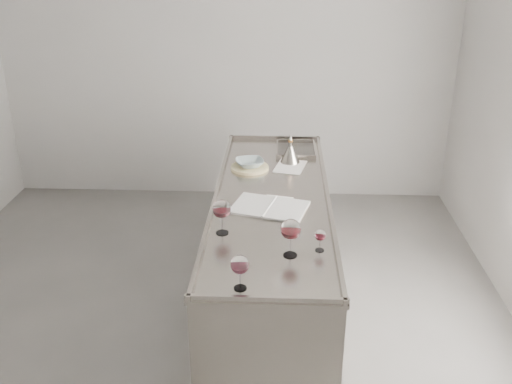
{
  "coord_description": "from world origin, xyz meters",
  "views": [
    {
      "loc": [
        0.55,
        -3.11,
        2.48
      ],
      "look_at": [
        0.4,
        0.2,
        1.02
      ],
      "focal_mm": 40.0,
      "sensor_mm": 36.0,
      "label": 1
    }
  ],
  "objects_px": {
    "counter": "(271,259)",
    "notebook": "(269,207)",
    "wine_glass_right": "(291,230)",
    "ceramic_bowl": "(250,163)",
    "wine_glass_middle": "(240,265)",
    "wine_funnel": "(290,154)",
    "wine_glass_small": "(320,236)",
    "wine_glass_left": "(222,210)"
  },
  "relations": [
    {
      "from": "wine_glass_middle",
      "to": "wine_glass_right",
      "type": "xyz_separation_m",
      "value": [
        0.25,
        0.33,
        0.02
      ]
    },
    {
      "from": "counter",
      "to": "wine_glass_small",
      "type": "bearing_deg",
      "value": -68.37
    },
    {
      "from": "counter",
      "to": "wine_glass_small",
      "type": "xyz_separation_m",
      "value": [
        0.27,
        -0.69,
        0.56
      ]
    },
    {
      "from": "wine_glass_middle",
      "to": "wine_funnel",
      "type": "height_order",
      "value": "wine_funnel"
    },
    {
      "from": "counter",
      "to": "wine_glass_middle",
      "type": "xyz_separation_m",
      "value": [
        -0.13,
        -1.08,
        0.6
      ]
    },
    {
      "from": "wine_glass_left",
      "to": "notebook",
      "type": "relative_size",
      "value": 0.4
    },
    {
      "from": "wine_glass_left",
      "to": "wine_funnel",
      "type": "xyz_separation_m",
      "value": [
        0.4,
        1.16,
        -0.08
      ]
    },
    {
      "from": "notebook",
      "to": "ceramic_bowl",
      "type": "height_order",
      "value": "ceramic_bowl"
    },
    {
      "from": "wine_glass_right",
      "to": "ceramic_bowl",
      "type": "height_order",
      "value": "wine_glass_right"
    },
    {
      "from": "notebook",
      "to": "wine_glass_small",
      "type": "bearing_deg",
      "value": -46.02
    },
    {
      "from": "counter",
      "to": "notebook",
      "type": "relative_size",
      "value": 4.63
    },
    {
      "from": "ceramic_bowl",
      "to": "wine_funnel",
      "type": "bearing_deg",
      "value": 25.76
    },
    {
      "from": "counter",
      "to": "wine_glass_middle",
      "type": "distance_m",
      "value": 1.24
    },
    {
      "from": "wine_glass_right",
      "to": "wine_funnel",
      "type": "relative_size",
      "value": 0.96
    },
    {
      "from": "wine_glass_middle",
      "to": "wine_glass_right",
      "type": "distance_m",
      "value": 0.41
    },
    {
      "from": "wine_glass_small",
      "to": "wine_funnel",
      "type": "height_order",
      "value": "wine_funnel"
    },
    {
      "from": "ceramic_bowl",
      "to": "wine_funnel",
      "type": "xyz_separation_m",
      "value": [
        0.3,
        0.14,
        0.02
      ]
    },
    {
      "from": "wine_glass_left",
      "to": "wine_glass_right",
      "type": "relative_size",
      "value": 0.98
    },
    {
      "from": "counter",
      "to": "wine_glass_right",
      "type": "distance_m",
      "value": 0.98
    },
    {
      "from": "counter",
      "to": "notebook",
      "type": "height_order",
      "value": "counter"
    },
    {
      "from": "counter",
      "to": "wine_glass_middle",
      "type": "relative_size",
      "value": 13.4
    },
    {
      "from": "wine_glass_middle",
      "to": "wine_glass_small",
      "type": "xyz_separation_m",
      "value": [
        0.41,
        0.39,
        -0.04
      ]
    },
    {
      "from": "counter",
      "to": "wine_glass_small",
      "type": "height_order",
      "value": "wine_glass_small"
    },
    {
      "from": "ceramic_bowl",
      "to": "wine_funnel",
      "type": "distance_m",
      "value": 0.33
    },
    {
      "from": "wine_glass_right",
      "to": "notebook",
      "type": "bearing_deg",
      "value": 102.06
    },
    {
      "from": "wine_glass_small",
      "to": "ceramic_bowl",
      "type": "xyz_separation_m",
      "value": [
        -0.45,
        1.2,
        -0.04
      ]
    },
    {
      "from": "wine_glass_right",
      "to": "ceramic_bowl",
      "type": "relative_size",
      "value": 1.04
    },
    {
      "from": "wine_funnel",
      "to": "wine_glass_small",
      "type": "bearing_deg",
      "value": -83.71
    },
    {
      "from": "notebook",
      "to": "wine_funnel",
      "type": "bearing_deg",
      "value": 95.89
    },
    {
      "from": "counter",
      "to": "wine_glass_middle",
      "type": "bearing_deg",
      "value": -96.9
    },
    {
      "from": "counter",
      "to": "wine_glass_right",
      "type": "xyz_separation_m",
      "value": [
        0.11,
        -0.75,
        0.62
      ]
    },
    {
      "from": "wine_glass_small",
      "to": "notebook",
      "type": "xyz_separation_m",
      "value": [
        -0.29,
        0.52,
        -0.08
      ]
    },
    {
      "from": "wine_glass_left",
      "to": "ceramic_bowl",
      "type": "bearing_deg",
      "value": 84.25
    },
    {
      "from": "wine_glass_right",
      "to": "wine_funnel",
      "type": "bearing_deg",
      "value": 89.49
    },
    {
      "from": "wine_glass_middle",
      "to": "notebook",
      "type": "relative_size",
      "value": 0.35
    },
    {
      "from": "counter",
      "to": "wine_glass_small",
      "type": "distance_m",
      "value": 0.93
    },
    {
      "from": "wine_glass_middle",
      "to": "wine_glass_small",
      "type": "distance_m",
      "value": 0.56
    },
    {
      "from": "wine_glass_middle",
      "to": "wine_funnel",
      "type": "bearing_deg",
      "value": 81.53
    },
    {
      "from": "ceramic_bowl",
      "to": "wine_glass_small",
      "type": "bearing_deg",
      "value": -69.51
    },
    {
      "from": "wine_glass_small",
      "to": "wine_glass_left",
      "type": "bearing_deg",
      "value": 162.06
    },
    {
      "from": "wine_glass_left",
      "to": "wine_funnel",
      "type": "bearing_deg",
      "value": 70.95
    },
    {
      "from": "wine_glass_middle",
      "to": "wine_glass_small",
      "type": "bearing_deg",
      "value": 43.72
    }
  ]
}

